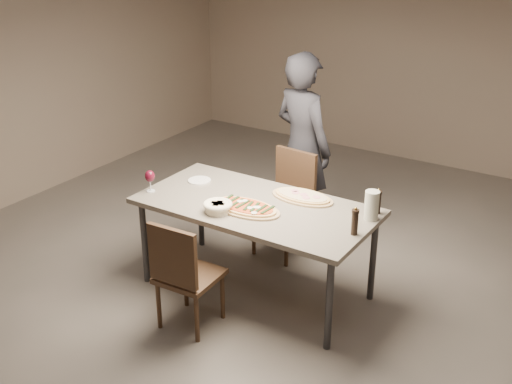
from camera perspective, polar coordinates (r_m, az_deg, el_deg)
The scene contains 14 objects.
room at distance 4.60m, azimuth 0.00°, elevation 6.29°, with size 7.00×7.00×7.00m.
dining_table at distance 4.86m, azimuth 0.00°, elevation -1.70°, with size 1.80×0.90×0.75m.
zucchini_pizza at distance 4.74m, azimuth -0.91°, elevation -1.37°, with size 0.56×0.31×0.05m.
ham_pizza at distance 4.93m, azimuth 4.15°, elevation -0.41°, with size 0.51×0.28×0.04m.
bread_basket at distance 4.70m, azimuth -3.42°, elevation -1.28°, with size 0.22×0.22×0.08m.
oil_dish at distance 4.78m, azimuth -1.24°, elevation -1.28°, with size 0.13×0.13×0.02m.
pepper_mill_left at distance 4.40m, azimuth 8.78°, elevation -2.61°, with size 0.05×0.05×0.20m.
pepper_mill_right at distance 4.74m, azimuth 10.78°, elevation -0.85°, with size 0.05×0.05×0.19m.
carafe at distance 4.63m, azimuth 10.24°, elevation -1.17°, with size 0.10×0.10×0.22m.
wine_glass at distance 5.07m, azimuth -9.42°, elevation 1.34°, with size 0.08×0.08×0.18m.
side_plate at distance 5.26m, azimuth -5.05°, elevation 1.02°, with size 0.19×0.19×0.01m.
chair_near at distance 4.53m, azimuth -6.54°, elevation -6.98°, with size 0.42×0.42×0.85m.
chair_far at distance 5.56m, azimuth 2.88°, elevation -0.42°, with size 0.47×0.47×0.90m.
diner at distance 5.72m, azimuth 4.15°, elevation 4.00°, with size 0.62×0.41×1.71m, color black.
Camera 1 is at (2.37, -3.70, 2.77)m, focal length 45.00 mm.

